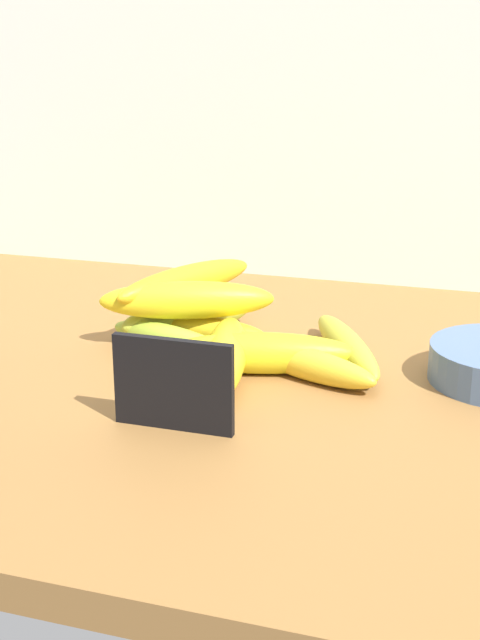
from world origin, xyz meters
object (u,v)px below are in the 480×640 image
chalkboard_sign (174,388)px  banana_5 (225,355)px  banana_4 (347,346)px  banana_0 (188,316)px  banana_7 (186,281)px  banana_2 (263,353)px  banana_1 (203,330)px  banana_6 (170,340)px  banana_3 (312,364)px  banana_8 (187,300)px

chalkboard_sign → banana_5: chalkboard_sign is taller
banana_4 → banana_0: bearing=171.2°
banana_7 → banana_2: bearing=-39.8°
banana_1 → banana_6: same height
chalkboard_sign → banana_0: chalkboard_sign is taller
banana_3 → banana_8: 16.92cm
chalkboard_sign → banana_6: 19.12cm
chalkboard_sign → banana_2: (3.85, 15.04, -1.70)cm
banana_1 → banana_8: banana_8 is taller
chalkboard_sign → banana_0: 25.45cm
banana_0 → banana_5: 13.49cm
banana_2 → banana_8: 12.07cm
banana_2 → banana_5: same height
banana_2 → banana_7: (-12.11, 10.10, 4.05)cm
banana_3 → banana_8: (-15.56, 5.48, 3.77)cm
banana_2 → banana_8: bearing=152.2°
banana_1 → banana_5: (5.39, -8.26, 0.53)cm
banana_2 → banana_1: bearing=143.2°
banana_0 → banana_4: size_ratio=0.86×
banana_8 → banana_3: bearing=-19.4°
banana_0 → chalkboard_sign: bearing=-72.1°
banana_0 → banana_2: bearing=-38.1°
banana_5 → banana_8: banana_8 is taller
banana_6 → banana_4: bearing=11.0°
banana_5 → banana_2: bearing=24.8°
banana_0 → banana_5: (8.15, -10.75, -0.05)cm
chalkboard_sign → banana_2: 15.62cm
banana_1 → banana_4: (16.53, -0.51, 0.03)cm
banana_1 → banana_7: bearing=133.1°
banana_1 → banana_3: (14.15, -6.70, -0.00)cm
banana_0 → banana_6: size_ratio=1.02×
banana_4 → banana_5: size_ratio=0.92×
banana_8 → banana_4: bearing=2.3°
chalkboard_sign → banana_3: 17.68cm
banana_5 → chalkboard_sign: bearing=-91.5°
chalkboard_sign → banana_4: chalkboard_sign is taller
banana_3 → banana_7: 20.65cm
banana_2 → banana_6: banana_2 is taller
banana_4 → banana_6: (-18.90, -3.69, -0.04)cm
chalkboard_sign → banana_7: (-8.26, 25.14, 2.36)cm
banana_2 → banana_4: size_ratio=1.03×
banana_6 → banana_3: bearing=-8.6°
banana_7 → banana_3: bearing=-30.3°
banana_5 → banana_7: 15.10cm
banana_1 → banana_6: bearing=-119.5°
banana_0 → banana_6: bearing=-86.7°
banana_2 → banana_8: size_ratio=1.03×
banana_3 → banana_6: 16.72cm
banana_0 → banana_4: banana_0 is taller
banana_3 → banana_5: size_ratio=0.72×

